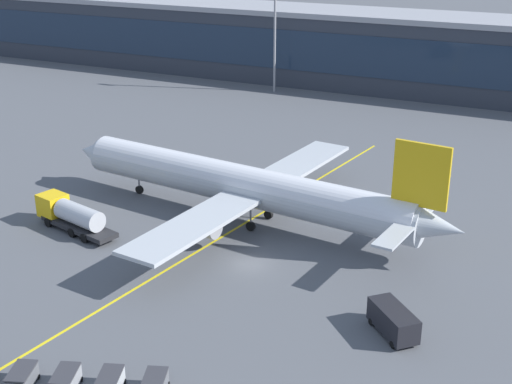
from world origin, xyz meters
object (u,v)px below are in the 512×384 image
baggage_cart_1 (22,378)px  baggage_cart_3 (110,383)px  crew_van (394,321)px  main_airliner (243,185)px  baggage_cart_2 (66,381)px  fuel_tanker (71,215)px

baggage_cart_1 → baggage_cart_3: bearing=21.1°
crew_van → baggage_cart_1: crew_van is taller
main_airliner → baggage_cart_2: 32.41m
baggage_cart_1 → crew_van: bearing=39.8°
main_airliner → baggage_cart_1: 33.49m
fuel_tanker → baggage_cart_1: size_ratio=3.66×
crew_van → baggage_cart_3: crew_van is taller
baggage_cart_1 → baggage_cart_3: same height
fuel_tanker → baggage_cart_3: size_ratio=3.66×
crew_van → main_airliner: bearing=144.7°
baggage_cart_1 → baggage_cart_2: same height
baggage_cart_1 → main_airliner: bearing=88.8°
main_airliner → baggage_cart_1: bearing=-91.2°
fuel_tanker → crew_van: size_ratio=2.20×
crew_van → baggage_cart_1: size_ratio=1.67×
baggage_cart_1 → baggage_cart_2: bearing=21.1°
fuel_tanker → baggage_cart_3: (20.60, -20.69, -0.96)m
main_airliner → fuel_tanker: size_ratio=4.39×
baggage_cart_1 → fuel_tanker: bearing=122.5°
crew_van → baggage_cart_3: 22.57m
main_airliner → fuel_tanker: (-15.30, -10.31, -2.44)m
baggage_cart_3 → fuel_tanker: bearing=134.9°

